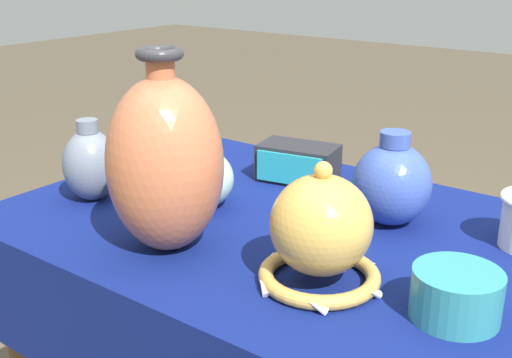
{
  "coord_description": "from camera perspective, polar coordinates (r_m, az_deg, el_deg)",
  "views": [
    {
      "loc": [
        0.56,
        -0.86,
        1.15
      ],
      "look_at": [
        0.01,
        -0.13,
        0.83
      ],
      "focal_mm": 45.0,
      "sensor_mm": 36.0,
      "label": 1
    }
  ],
  "objects": [
    {
      "name": "pot_squat_teal",
      "position": [
        0.88,
        17.36,
        -9.8
      ],
      "size": [
        0.12,
        0.12,
        0.07
      ],
      "primitive_type": "cylinder",
      "color": "teal",
      "rests_on": "display_table"
    },
    {
      "name": "display_table",
      "position": [
        1.15,
        3.17,
        -7.97
      ],
      "size": [
        1.03,
        0.69,
        0.7
      ],
      "color": "brown",
      "rests_on": "ground_plane"
    },
    {
      "name": "jar_round_cobalt",
      "position": [
        1.12,
        11.98,
        -0.36
      ],
      "size": [
        0.14,
        0.14,
        0.17
      ],
      "color": "#3851A8",
      "rests_on": "display_table"
    },
    {
      "name": "jar_round_slate",
      "position": [
        1.25,
        -14.48,
        1.28
      ],
      "size": [
        0.1,
        0.1,
        0.16
      ],
      "color": "slate",
      "rests_on": "display_table"
    },
    {
      "name": "vase_dome_bell",
      "position": [
        0.91,
        5.78,
        -4.9
      ],
      "size": [
        0.19,
        0.18,
        0.18
      ],
      "color": "gold",
      "rests_on": "display_table"
    },
    {
      "name": "vase_tall_bulbous",
      "position": [
        1.0,
        -8.09,
        1.4
      ],
      "size": [
        0.18,
        0.18,
        0.32
      ],
      "color": "#BC6642",
      "rests_on": "display_table"
    },
    {
      "name": "mosaic_tile_box",
      "position": [
        1.32,
        3.74,
        1.45
      ],
      "size": [
        0.17,
        0.12,
        0.08
      ],
      "rotation": [
        0.0,
        0.0,
        0.18
      ],
      "color": "#232328",
      "rests_on": "display_table"
    },
    {
      "name": "jar_round_celadon",
      "position": [
        1.18,
        -4.88,
        0.09
      ],
      "size": [
        0.12,
        0.12,
        0.12
      ],
      "color": "#A8CCB7",
      "rests_on": "display_table"
    }
  ]
}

